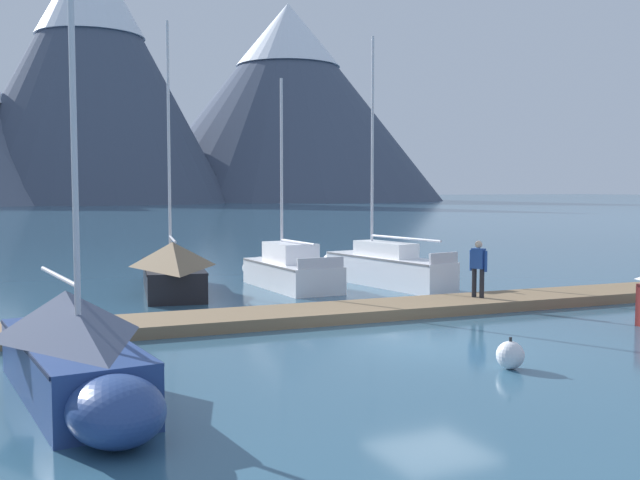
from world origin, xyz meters
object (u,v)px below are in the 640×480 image
Objects in this scene: mooring_buoy_channel_marker at (510,355)px; person_on_dock at (478,265)px; sailboat_mid_dock_starboard at (286,269)px; sailboat_mid_dock_port at (172,267)px; sailboat_far_berth at (380,266)px; sailboat_second_berth at (74,351)px.

person_on_dock is at bearing 57.50° from mooring_buoy_channel_marker.
sailboat_mid_dock_starboard is 7.59m from person_on_dock.
mooring_buoy_channel_marker is (-0.66, -13.13, -0.34)m from sailboat_mid_dock_starboard.
sailboat_mid_dock_port is 14.14m from mooring_buoy_channel_marker.
sailboat_mid_dock_port is at bearing 103.71° from mooring_buoy_channel_marker.
person_on_dock is (3.41, -6.75, 0.64)m from sailboat_mid_dock_starboard.
sailboat_mid_dock_starboard is at bearing 116.77° from person_on_dock.
sailboat_mid_dock_port is 5.51× the size of person_on_dock.
sailboat_far_berth reaches higher than sailboat_mid_dock_starboard.
person_on_dock is (12.05, 5.02, 0.42)m from sailboat_second_berth.
sailboat_second_berth is at bearing -138.11° from sailboat_far_berth.
sailboat_mid_dock_starboard is at bearing 53.68° from sailboat_second_berth.
sailboat_far_berth is at bearing 41.89° from sailboat_second_berth.
sailboat_far_berth is at bearing 90.47° from person_on_dock.
sailboat_mid_dock_port is at bearing 171.59° from sailboat_mid_dock_starboard.
sailboat_mid_dock_starboard is 0.82× the size of sailboat_far_berth.
sailboat_mid_dock_port reaches higher than sailboat_second_berth.
sailboat_second_berth is 13.06m from person_on_dock.
person_on_dock reaches higher than mooring_buoy_channel_marker.
sailboat_far_berth is 14.40× the size of mooring_buoy_channel_marker.
sailboat_mid_dock_starboard is at bearing -8.41° from sailboat_mid_dock_port.
sailboat_mid_dock_port is at bearing 69.43° from sailboat_second_berth.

